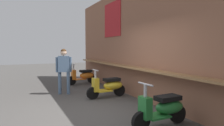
{
  "coord_description": "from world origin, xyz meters",
  "views": [
    {
      "loc": [
        4.77,
        -1.72,
        1.67
      ],
      "look_at": [
        -1.83,
        1.43,
        1.13
      ],
      "focal_mm": 32.36,
      "sensor_mm": 36.0,
      "label": 1
    }
  ],
  "objects_px": {
    "scooter_orange": "(84,76)",
    "scooter_yellow": "(109,86)",
    "scooter_green": "(163,108)",
    "shopper_browsing": "(64,66)"
  },
  "relations": [
    {
      "from": "scooter_orange",
      "to": "scooter_green",
      "type": "relative_size",
      "value": 1.0
    },
    {
      "from": "scooter_orange",
      "to": "shopper_browsing",
      "type": "distance_m",
      "value": 2.18
    },
    {
      "from": "scooter_yellow",
      "to": "scooter_green",
      "type": "xyz_separation_m",
      "value": [
        2.81,
        -0.0,
        0.0
      ]
    },
    {
      "from": "scooter_green",
      "to": "shopper_browsing",
      "type": "height_order",
      "value": "shopper_browsing"
    },
    {
      "from": "scooter_green",
      "to": "scooter_orange",
      "type": "bearing_deg",
      "value": -92.07
    },
    {
      "from": "scooter_yellow",
      "to": "scooter_green",
      "type": "height_order",
      "value": "same"
    },
    {
      "from": "scooter_orange",
      "to": "scooter_yellow",
      "type": "relative_size",
      "value": 1.0
    },
    {
      "from": "scooter_green",
      "to": "shopper_browsing",
      "type": "relative_size",
      "value": 0.85
    },
    {
      "from": "scooter_orange",
      "to": "shopper_browsing",
      "type": "bearing_deg",
      "value": 49.21
    },
    {
      "from": "scooter_yellow",
      "to": "shopper_browsing",
      "type": "height_order",
      "value": "shopper_browsing"
    }
  ]
}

